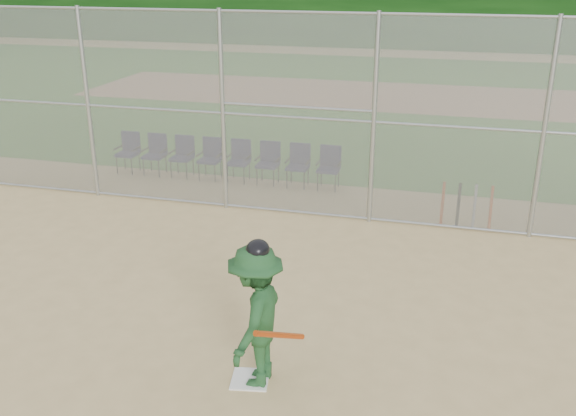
# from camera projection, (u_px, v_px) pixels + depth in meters

# --- Properties ---
(ground) EXTENTS (100.00, 100.00, 0.00)m
(ground) POSITION_uv_depth(u_px,v_px,m) (239.00, 351.00, 8.43)
(ground) COLOR tan
(ground) RESTS_ON ground
(grass_strip) EXTENTS (100.00, 100.00, 0.00)m
(grass_strip) POSITION_uv_depth(u_px,v_px,m) (391.00, 96.00, 24.68)
(grass_strip) COLOR #28621D
(grass_strip) RESTS_ON ground
(dirt_patch_far) EXTENTS (24.00, 24.00, 0.00)m
(dirt_patch_far) POSITION_uv_depth(u_px,v_px,m) (391.00, 96.00, 24.68)
(dirt_patch_far) COLOR tan
(dirt_patch_far) RESTS_ON ground
(backstop_fence) EXTENTS (16.09, 0.09, 4.00)m
(backstop_fence) POSITION_uv_depth(u_px,v_px,m) (322.00, 115.00, 12.20)
(backstop_fence) COLOR gray
(backstop_fence) RESTS_ON ground
(home_plate) EXTENTS (0.52, 0.52, 0.02)m
(home_plate) POSITION_uv_depth(u_px,v_px,m) (250.00, 379.00, 7.85)
(home_plate) COLOR silver
(home_plate) RESTS_ON ground
(batter_at_plate) EXTENTS (0.97, 1.36, 1.88)m
(batter_at_plate) POSITION_uv_depth(u_px,v_px,m) (256.00, 316.00, 7.52)
(batter_at_plate) COLOR #1C4621
(batter_at_plate) RESTS_ON ground
(spare_bats) EXTENTS (0.96, 0.28, 0.85)m
(spare_bats) POSITION_uv_depth(u_px,v_px,m) (466.00, 206.00, 12.32)
(spare_bats) COLOR #D84C14
(spare_bats) RESTS_ON ground
(chair_0) EXTENTS (0.54, 0.52, 0.96)m
(chair_0) POSITION_uv_depth(u_px,v_px,m) (127.00, 153.00, 15.54)
(chair_0) COLOR #10133D
(chair_0) RESTS_ON ground
(chair_1) EXTENTS (0.54, 0.52, 0.96)m
(chair_1) POSITION_uv_depth(u_px,v_px,m) (154.00, 155.00, 15.37)
(chair_1) COLOR #10133D
(chair_1) RESTS_ON ground
(chair_2) EXTENTS (0.54, 0.52, 0.96)m
(chair_2) POSITION_uv_depth(u_px,v_px,m) (182.00, 157.00, 15.20)
(chair_2) COLOR #10133D
(chair_2) RESTS_ON ground
(chair_3) EXTENTS (0.54, 0.52, 0.96)m
(chair_3) POSITION_uv_depth(u_px,v_px,m) (210.00, 159.00, 15.03)
(chair_3) COLOR #10133D
(chair_3) RESTS_ON ground
(chair_4) EXTENTS (0.54, 0.52, 0.96)m
(chair_4) POSITION_uv_depth(u_px,v_px,m) (238.00, 162.00, 14.86)
(chair_4) COLOR #10133D
(chair_4) RESTS_ON ground
(chair_5) EXTENTS (0.54, 0.52, 0.96)m
(chair_5) POSITION_uv_depth(u_px,v_px,m) (268.00, 164.00, 14.69)
(chair_5) COLOR #10133D
(chair_5) RESTS_ON ground
(chair_6) EXTENTS (0.54, 0.52, 0.96)m
(chair_6) POSITION_uv_depth(u_px,v_px,m) (298.00, 166.00, 14.52)
(chair_6) COLOR #10133D
(chair_6) RESTS_ON ground
(chair_7) EXTENTS (0.54, 0.52, 0.96)m
(chair_7) POSITION_uv_depth(u_px,v_px,m) (328.00, 169.00, 14.35)
(chair_7) COLOR #10133D
(chair_7) RESTS_ON ground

